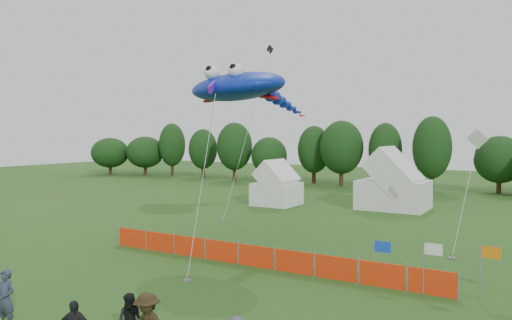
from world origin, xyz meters
The scene contains 9 objects.
treeline centered at (1.61, 44.93, 4.18)m, with size 104.57×8.78×8.36m.
tent_left centered at (-10.60, 27.13, 1.61)m, with size 3.62×3.62×3.19m.
tent_right centered at (-1.18, 30.14, 1.98)m, with size 5.54×4.44×3.91m.
barrier_fence centered at (-1.66, 8.72, 0.50)m, with size 17.90×0.06×1.00m.
flag_row centered at (7.24, 8.94, 1.40)m, with size 6.73×0.68×2.24m.
spectator_a centered at (-4.64, -1.81, 0.96)m, with size 0.70×0.46×1.92m, color #2C354A.
stingray_kite centered at (-4.11, 11.41, 8.70)m, with size 6.95×13.74×9.78m.
small_kite_white centered at (6.02, 21.27, 4.53)m, with size 1.35×8.58×6.64m.
small_kite_dark centered at (-10.33, 22.35, 7.41)m, with size 1.14×8.13×13.78m.
Camera 1 is at (10.30, -11.10, 6.25)m, focal length 35.00 mm.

